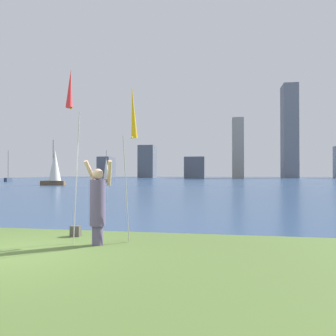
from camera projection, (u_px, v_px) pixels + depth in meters
The scene contains 13 objects.
ground at pixel (199, 183), 57.27m from camera, with size 120.00×138.00×0.12m.
person at pixel (98, 203), 7.96m from camera, with size 0.74×0.55×2.01m.
kite_flag_left at pixel (71, 95), 7.96m from camera, with size 0.16×0.67×4.19m.
kite_flag_right at pixel (133, 116), 8.66m from camera, with size 0.16×1.08×3.92m.
bag at pixel (76, 231), 9.00m from camera, with size 0.26×0.18×0.28m.
sailboat_2 at pixel (106, 170), 59.91m from camera, with size 1.55×2.17×5.69m.
sailboat_3 at pixel (55, 168), 44.38m from camera, with size 3.24×1.78×5.99m.
sailboat_7 at pixel (8, 179), 61.80m from camera, with size 1.27×2.79×5.73m.
skyline_tower_0 at pixel (106, 167), 107.63m from camera, with size 4.01×6.77×6.60m.
skyline_tower_1 at pixel (147, 162), 105.21m from camera, with size 4.81×6.18×10.05m.
skyline_tower_2 at pixel (195, 167), 100.04m from camera, with size 5.98×4.04×6.29m.
skyline_tower_3 at pixel (238, 148), 97.38m from camera, with size 3.25×4.40×17.41m.
skyline_tower_4 at pixel (289, 132), 98.38m from camera, with size 4.12×6.87×27.27m.
Camera 1 is at (4.51, -6.41, 1.72)m, focal length 35.92 mm.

